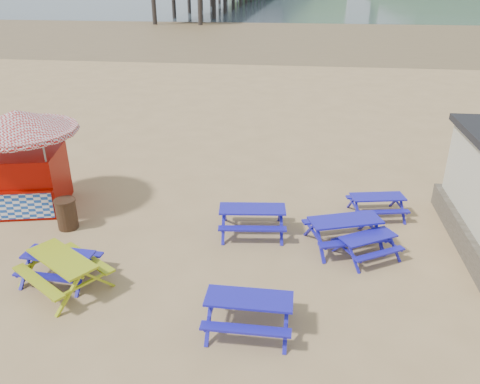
# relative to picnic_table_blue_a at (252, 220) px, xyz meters

# --- Properties ---
(ground) EXTENTS (400.00, 400.00, 0.00)m
(ground) POSITION_rel_picnic_table_blue_a_xyz_m (-0.92, -0.81, -0.41)
(ground) COLOR tan
(ground) RESTS_ON ground
(wet_sand) EXTENTS (400.00, 400.00, 0.00)m
(wet_sand) POSITION_rel_picnic_table_blue_a_xyz_m (-0.92, 54.19, -0.41)
(wet_sand) COLOR olive
(wet_sand) RESTS_ON ground
(picnic_table_blue_a) EXTENTS (2.13, 1.79, 0.82)m
(picnic_table_blue_a) POSITION_rel_picnic_table_blue_a_xyz_m (0.00, 0.00, 0.00)
(picnic_table_blue_a) COLOR #2A1AA4
(picnic_table_blue_a) RESTS_ON ground
(picnic_table_blue_b) EXTENTS (1.91, 1.66, 0.70)m
(picnic_table_blue_b) POSITION_rel_picnic_table_blue_a_xyz_m (3.85, 1.60, -0.06)
(picnic_table_blue_b) COLOR #2A1AA4
(picnic_table_blue_b) RESTS_ON ground
(picnic_table_blue_c) EXTENTS (2.45, 2.21, 0.85)m
(picnic_table_blue_c) POSITION_rel_picnic_table_blue_a_xyz_m (2.68, -0.41, 0.01)
(picnic_table_blue_c) COLOR #2A1AA4
(picnic_table_blue_c) RESTS_ON ground
(picnic_table_blue_d) EXTENTS (1.82, 1.51, 0.73)m
(picnic_table_blue_d) POSITION_rel_picnic_table_blue_a_xyz_m (-4.60, -3.00, -0.05)
(picnic_table_blue_d) COLOR #2A1AA4
(picnic_table_blue_d) RESTS_ON ground
(picnic_table_blue_e) EXTENTS (1.89, 1.52, 0.79)m
(picnic_table_blue_e) POSITION_rel_picnic_table_blue_a_xyz_m (0.38, -4.20, -0.01)
(picnic_table_blue_e) COLOR #2A1AA4
(picnic_table_blue_e) RESTS_ON ground
(picnic_table_blue_f) EXTENTS (1.98, 1.88, 0.65)m
(picnic_table_blue_f) POSITION_rel_picnic_table_blue_a_xyz_m (3.28, -0.92, -0.09)
(picnic_table_blue_f) COLOR #2A1AA4
(picnic_table_blue_f) RESTS_ON ground
(picnic_table_yellow) EXTENTS (2.57, 2.46, 0.85)m
(picnic_table_yellow) POSITION_rel_picnic_table_blue_a_xyz_m (-4.32, -3.32, 0.01)
(picnic_table_yellow) COLOR #7FAA0B
(picnic_table_yellow) RESTS_ON ground
(ice_cream_kiosk) EXTENTS (4.46, 4.46, 3.31)m
(ice_cream_kiosk) POSITION_rel_picnic_table_blue_a_xyz_m (-7.51, 0.79, 1.67)
(ice_cream_kiosk) COLOR #960700
(ice_cream_kiosk) RESTS_ON ground
(litter_bin) EXTENTS (0.65, 0.65, 0.96)m
(litter_bin) POSITION_rel_picnic_table_blue_a_xyz_m (-5.65, -0.47, 0.08)
(litter_bin) COLOR #3E2317
(litter_bin) RESTS_ON ground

